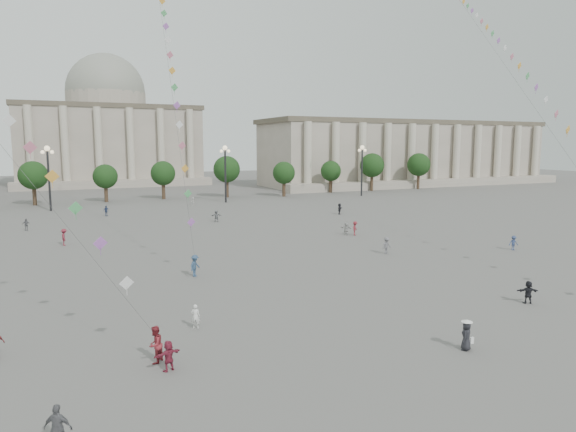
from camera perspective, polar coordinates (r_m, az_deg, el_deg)
name	(u,v)px	position (r m, az deg, el deg)	size (l,w,h in m)	color
ground	(353,350)	(28.50, 7.28, -14.51)	(360.00, 360.00, 0.00)	#504D4B
hall_east	(408,153)	(146.40, 13.15, 6.81)	(84.00, 26.22, 17.20)	gray
hall_central	(108,132)	(152.24, -19.34, 8.80)	(48.30, 34.30, 35.50)	gray
tree_row	(137,173)	(101.46, -16.48, 4.56)	(137.12, 5.12, 8.00)	#38261C
lamp_post_mid_west	(48,166)	(92.42, -25.10, 5.05)	(2.00, 0.90, 10.65)	#262628
lamp_post_mid_east	(225,163)	(96.84, -6.99, 5.84)	(2.00, 0.90, 10.65)	#262628
lamp_post_far_east	(362,161)	(109.62, 8.23, 6.06)	(2.00, 0.90, 10.65)	#262628
person_crowd_0	(106,211)	(82.98, -19.56, 0.54)	(0.94, 0.39, 1.60)	navy
person_crowd_3	(528,292)	(39.26, 25.13, -7.67)	(1.47, 0.47, 1.59)	black
person_crowd_4	(193,201)	(93.26, -10.52, 1.61)	(1.37, 0.44, 1.48)	silver
person_crowd_6	(387,245)	(52.21, 10.90, -3.23)	(1.10, 0.63, 1.70)	slate
person_crowd_7	(346,229)	(62.21, 6.48, -1.40)	(1.47, 0.47, 1.58)	#B0AFAB
person_crowd_8	(355,228)	(62.17, 7.47, -1.37)	(1.10, 0.63, 1.70)	maroon
person_crowd_9	(340,209)	(80.58, 5.75, 0.80)	(1.60, 0.51, 1.72)	black
person_crowd_12	(216,216)	(73.09, -7.97, 0.00)	(1.52, 0.48, 1.64)	slate
person_crowd_13	(195,316)	(31.50, -10.24, -10.92)	(0.54, 0.35, 1.48)	silver
person_crowd_14	(514,243)	(57.98, 23.77, -2.75)	(0.98, 0.56, 1.52)	navy
person_crowd_16	(26,225)	(72.95, -27.09, -0.86)	(0.91, 0.38, 1.55)	slate
person_crowd_17	(64,237)	(60.52, -23.60, -2.16)	(1.19, 0.68, 1.84)	maroon
tourist_2	(169,356)	(26.27, -13.14, -14.89)	(1.40, 0.45, 1.51)	maroon
tourist_3	(58,428)	(21.31, -24.19, -20.71)	(1.04, 0.43, 1.77)	#59595E
kite_flyer_0	(155,345)	(27.22, -14.54, -13.66)	(0.92, 0.72, 1.90)	maroon
kite_flyer_1	(195,266)	(43.30, -10.30, -5.45)	(1.18, 0.68, 1.83)	navy
hat_person	(466,335)	(29.49, 19.21, -12.35)	(0.93, 0.87, 1.69)	black
kite_train_east	(508,58)	(66.46, 23.29, 15.85)	(27.10, 49.61, 67.83)	#3F3F3F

